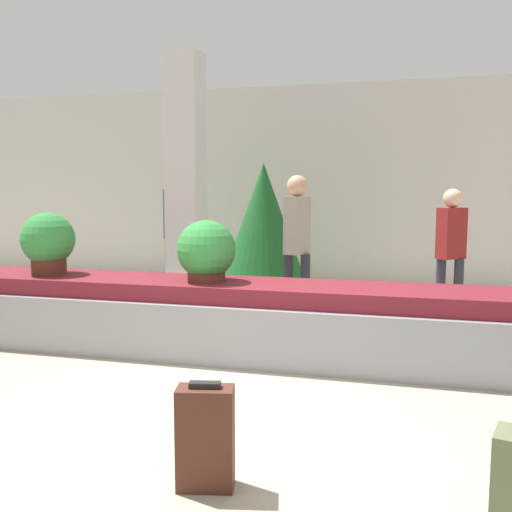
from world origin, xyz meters
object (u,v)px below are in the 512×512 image
at_px(potted_plant_1, 206,252).
at_px(traveler_1, 175,222).
at_px(potted_plant_0, 48,242).
at_px(pillar, 186,186).
at_px(traveler_0, 297,236).
at_px(decorated_tree, 263,226).
at_px(suitcase_3, 205,437).
at_px(traveler_2, 451,244).

bearing_deg(potted_plant_1, traveler_1, 119.13).
xyz_separation_m(potted_plant_0, traveler_1, (0.40, 2.34, 0.09)).
relative_size(pillar, traveler_0, 1.87).
xyz_separation_m(traveler_1, decorated_tree, (1.21, 0.27, -0.06)).
xyz_separation_m(potted_plant_1, decorated_tree, (-0.11, 2.64, 0.08)).
distance_m(traveler_0, traveler_1, 2.18).
height_order(traveler_1, decorated_tree, decorated_tree).
xyz_separation_m(pillar, traveler_1, (-0.48, 0.78, -0.50)).
bearing_deg(pillar, suitcase_3, -66.98).
bearing_deg(traveler_2, traveler_0, 157.03).
distance_m(potted_plant_0, decorated_tree, 3.07).
height_order(pillar, potted_plant_0, pillar).
height_order(traveler_0, traveler_2, traveler_0).
distance_m(traveler_1, decorated_tree, 1.24).
bearing_deg(pillar, traveler_2, 6.68).
bearing_deg(suitcase_3, decorated_tree, 88.78).
bearing_deg(potted_plant_0, traveler_0, 29.62).
height_order(pillar, decorated_tree, pillar).
bearing_deg(potted_plant_0, pillar, 60.37).
bearing_deg(decorated_tree, traveler_2, -15.72).
xyz_separation_m(potted_plant_0, decorated_tree, (1.61, 2.61, 0.03)).
bearing_deg(traveler_2, pillar, 144.22).
distance_m(pillar, potted_plant_0, 1.89).
bearing_deg(pillar, traveler_1, 121.89).
bearing_deg(traveler_2, suitcase_3, -151.35).
xyz_separation_m(traveler_2, decorated_tree, (-2.43, 0.68, 0.13)).
bearing_deg(potted_plant_0, decorated_tree, 58.38).
bearing_deg(suitcase_3, traveler_2, 59.07).
xyz_separation_m(traveler_0, traveler_2, (1.71, 0.60, -0.11)).
bearing_deg(traveler_0, potted_plant_0, -41.88).
distance_m(suitcase_3, traveler_2, 4.60).
height_order(potted_plant_1, traveler_1, traveler_1).
relative_size(pillar, suitcase_3, 5.62).
distance_m(pillar, suitcase_3, 4.48).
bearing_deg(potted_plant_1, traveler_0, 65.76).
bearing_deg(traveler_1, decorated_tree, -13.68).
relative_size(suitcase_3, potted_plant_1, 0.98).
distance_m(traveler_0, traveler_2, 1.82).
xyz_separation_m(pillar, potted_plant_1, (0.83, -1.59, -0.63)).
xyz_separation_m(suitcase_3, potted_plant_0, (-2.56, 2.38, 0.74)).
height_order(suitcase_3, traveler_2, traveler_2).
distance_m(traveler_1, traveler_2, 3.66).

